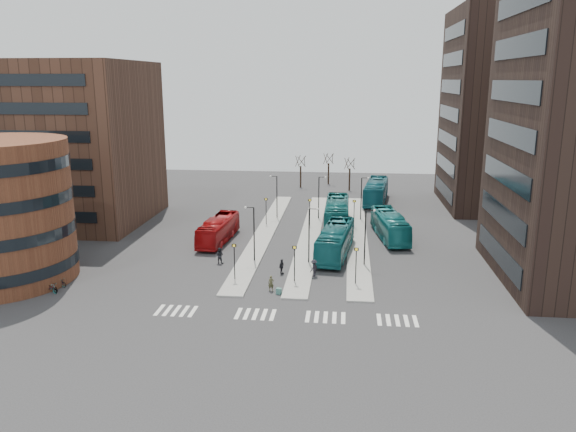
# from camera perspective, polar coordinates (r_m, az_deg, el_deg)

# --- Properties ---
(ground) EXTENTS (160.00, 160.00, 0.00)m
(ground) POSITION_cam_1_polar(r_m,az_deg,el_deg) (45.17, -2.88, -12.02)
(ground) COLOR #29292B
(ground) RESTS_ON ground
(island_left) EXTENTS (2.50, 45.00, 0.15)m
(island_left) POSITION_cam_1_polar(r_m,az_deg,el_deg) (73.58, -2.36, -1.66)
(island_left) COLOR gray
(island_left) RESTS_ON ground
(island_mid) EXTENTS (2.50, 45.00, 0.15)m
(island_mid) POSITION_cam_1_polar(r_m,az_deg,el_deg) (72.97, 2.31, -1.79)
(island_mid) COLOR gray
(island_mid) RESTS_ON ground
(island_right) EXTENTS (2.50, 45.00, 0.15)m
(island_right) POSITION_cam_1_polar(r_m,az_deg,el_deg) (72.84, 7.02, -1.91)
(island_right) COLOR gray
(island_right) RESTS_ON ground
(suitcase) EXTENTS (0.56, 0.50, 0.58)m
(suitcase) POSITION_cam_1_polar(r_m,az_deg,el_deg) (53.00, -0.94, -7.64)
(suitcase) COLOR navy
(suitcase) RESTS_ON ground
(red_bus) EXTENTS (3.28, 11.02, 3.03)m
(red_bus) POSITION_cam_1_polar(r_m,az_deg,el_deg) (69.80, -7.08, -1.39)
(red_bus) COLOR #9E0C0E
(red_bus) RESTS_ON ground
(teal_bus_a) EXTENTS (4.38, 12.66, 3.45)m
(teal_bus_a) POSITION_cam_1_polar(r_m,az_deg,el_deg) (64.09, 4.83, -2.51)
(teal_bus_a) COLOR #135B60
(teal_bus_a) RESTS_ON ground
(teal_bus_b) EXTENTS (3.09, 13.19, 3.67)m
(teal_bus_b) POSITION_cam_1_polar(r_m,az_deg,el_deg) (76.83, 5.00, 0.32)
(teal_bus_b) COLOR #136363
(teal_bus_b) RESTS_ON ground
(teal_bus_c) EXTENTS (4.44, 12.09, 3.29)m
(teal_bus_c) POSITION_cam_1_polar(r_m,az_deg,el_deg) (71.84, 10.31, -0.96)
(teal_bus_c) COLOR #166E70
(teal_bus_c) RESTS_ON ground
(teal_bus_d) EXTENTS (4.70, 13.48, 3.68)m
(teal_bus_d) POSITION_cam_1_polar(r_m,az_deg,el_deg) (92.33, 8.93, 2.49)
(teal_bus_d) COLOR #155D6B
(teal_bus_d) RESTS_ON ground
(traveller) EXTENTS (0.57, 0.39, 1.51)m
(traveller) POSITION_cam_1_polar(r_m,az_deg,el_deg) (53.62, -1.73, -6.86)
(traveller) COLOR #454429
(traveller) RESTS_ON ground
(commuter_a) EXTENTS (0.97, 0.81, 1.79)m
(commuter_a) POSITION_cam_1_polar(r_m,az_deg,el_deg) (61.79, -6.96, -3.99)
(commuter_a) COLOR black
(commuter_a) RESTS_ON ground
(commuter_b) EXTENTS (0.72, 1.00, 1.58)m
(commuter_b) POSITION_cam_1_polar(r_m,az_deg,el_deg) (58.09, -0.65, -5.16)
(commuter_b) COLOR black
(commuter_b) RESTS_ON ground
(commuter_c) EXTENTS (1.13, 1.31, 1.76)m
(commuter_c) POSITION_cam_1_polar(r_m,az_deg,el_deg) (57.45, 2.64, -5.30)
(commuter_c) COLOR black
(commuter_c) RESTS_ON ground
(bicycle_near) EXTENTS (1.89, 1.32, 0.94)m
(bicycle_near) POSITION_cam_1_polar(r_m,az_deg,el_deg) (57.77, -22.95, -6.75)
(bicycle_near) COLOR gray
(bicycle_near) RESTS_ON ground
(bicycle_mid) EXTENTS (1.63, 1.03, 0.95)m
(bicycle_mid) POSITION_cam_1_polar(r_m,az_deg,el_deg) (57.91, -22.87, -6.68)
(bicycle_mid) COLOR gray
(bicycle_mid) RESTS_ON ground
(bicycle_far) EXTENTS (1.67, 0.92, 0.83)m
(bicycle_far) POSITION_cam_1_polar(r_m,az_deg,el_deg) (59.09, -22.21, -6.28)
(bicycle_far) COLOR gray
(bicycle_far) RESTS_ON ground
(crosswalk_stripes) EXTENTS (22.35, 2.40, 0.01)m
(crosswalk_stripes) POSITION_cam_1_polar(r_m,az_deg,el_deg) (48.55, -0.07, -10.08)
(crosswalk_stripes) COLOR silver
(crosswalk_stripes) RESTS_ON ground
(office_block) EXTENTS (25.00, 20.12, 22.00)m
(office_block) POSITION_cam_1_polar(r_m,az_deg,el_deg) (84.91, -22.63, 6.88)
(office_block) COLOR #4A2E22
(office_block) RESTS_ON ground
(tower_far) EXTENTS (20.12, 20.00, 30.00)m
(tower_far) POSITION_cam_1_polar(r_m,az_deg,el_deg) (93.80, 22.17, 9.94)
(tower_far) COLOR black
(tower_far) RESTS_ON ground
(sign_poles) EXTENTS (12.45, 22.12, 3.65)m
(sign_poles) POSITION_cam_1_polar(r_m,az_deg,el_deg) (65.64, 1.57, -1.45)
(sign_poles) COLOR black
(sign_poles) RESTS_ON ground
(lamp_posts) EXTENTS (14.04, 20.24, 6.12)m
(lamp_posts) POSITION_cam_1_polar(r_m,az_deg,el_deg) (70.12, 2.75, 0.52)
(lamp_posts) COLOR black
(lamp_posts) RESTS_ON ground
(bare_trees) EXTENTS (10.97, 8.14, 5.90)m
(bare_trees) POSITION_cam_1_polar(r_m,az_deg,el_deg) (104.27, 3.89, 4.40)
(bare_trees) COLOR black
(bare_trees) RESTS_ON ground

